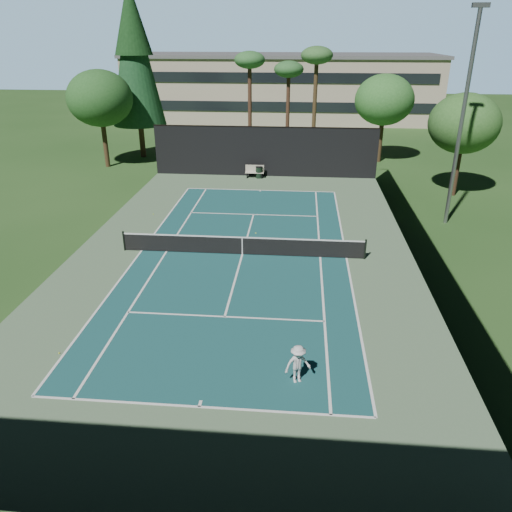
{
  "coord_description": "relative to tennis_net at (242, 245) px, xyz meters",
  "views": [
    {
      "loc": [
        2.89,
        -24.04,
        10.77
      ],
      "look_at": [
        1.0,
        -3.0,
        1.3
      ],
      "focal_mm": 35.0,
      "sensor_mm": 36.0,
      "label": 1
    }
  ],
  "objects": [
    {
      "name": "player",
      "position": [
        3.06,
        -10.32,
        0.15
      ],
      "size": [
        1.04,
        0.82,
        1.41
      ],
      "primitive_type": "imported",
      "rotation": [
        0.0,
        0.0,
        0.37
      ],
      "color": "silver",
      "rests_on": "ground"
    },
    {
      "name": "palm_b",
      "position": [
        1.5,
        26.0,
        6.8
      ],
      "size": [
        2.8,
        2.8,
        8.42
      ],
      "color": "#492D1F",
      "rests_on": "ground"
    },
    {
      "name": "fence",
      "position": [
        0.0,
        0.06,
        1.45
      ],
      "size": [
        18.04,
        32.05,
        4.03
      ],
      "color": "black",
      "rests_on": "ground"
    },
    {
      "name": "park_bench",
      "position": [
        -0.77,
        15.43,
        -0.01
      ],
      "size": [
        1.5,
        0.45,
        1.02
      ],
      "color": "beige",
      "rests_on": "ground"
    },
    {
      "name": "ground",
      "position": [
        0.0,
        0.0,
        -0.56
      ],
      "size": [
        160.0,
        160.0,
        0.0
      ],
      "primitive_type": "plane",
      "color": "#244A1B",
      "rests_on": "ground"
    },
    {
      "name": "tennis_ball_b",
      "position": [
        0.44,
        3.09,
        -0.52
      ],
      "size": [
        0.07,
        0.07,
        0.07
      ],
      "primitive_type": "sphere",
      "color": "#D2F437",
      "rests_on": "ground"
    },
    {
      "name": "campus_building",
      "position": [
        0.0,
        45.98,
        3.65
      ],
      "size": [
        40.5,
        12.5,
        8.3
      ],
      "color": "#BBAA91",
      "rests_on": "ground"
    },
    {
      "name": "decid_tree_a",
      "position": [
        10.0,
        22.0,
        4.86
      ],
      "size": [
        5.12,
        5.12,
        7.62
      ],
      "color": "#412F1C",
      "rests_on": "ground"
    },
    {
      "name": "tennis_net",
      "position": [
        0.0,
        0.0,
        0.0
      ],
      "size": [
        12.9,
        0.1,
        1.1
      ],
      "color": "black",
      "rests_on": "ground"
    },
    {
      "name": "tennis_ball_c",
      "position": [
        1.57,
        1.42,
        -0.53
      ],
      "size": [
        0.07,
        0.07,
        0.07
      ],
      "primitive_type": "sphere",
      "color": "#D1E734",
      "rests_on": "ground"
    },
    {
      "name": "palm_a",
      "position": [
        -2.0,
        24.0,
        7.63
      ],
      "size": [
        2.8,
        2.8,
        9.32
      ],
      "color": "#4A2E20",
      "rests_on": "ground"
    },
    {
      "name": "apron_slab",
      "position": [
        0.0,
        0.0,
        -0.55
      ],
      "size": [
        18.0,
        32.0,
        0.01
      ],
      "primitive_type": "cube",
      "color": "#557451",
      "rests_on": "ground"
    },
    {
      "name": "decid_tree_b",
      "position": [
        14.0,
        12.0,
        4.52
      ],
      "size": [
        4.8,
        4.8,
        7.14
      ],
      "color": "#422C1C",
      "rests_on": "ground"
    },
    {
      "name": "decid_tree_c",
      "position": [
        -14.0,
        18.0,
        5.21
      ],
      "size": [
        5.44,
        5.44,
        8.09
      ],
      "color": "#49341F",
      "rests_on": "ground"
    },
    {
      "name": "palm_c",
      "position": [
        4.0,
        23.0,
        8.05
      ],
      "size": [
        2.8,
        2.8,
        9.77
      ],
      "color": "#4A3720",
      "rests_on": "ground"
    },
    {
      "name": "court_surface",
      "position": [
        0.0,
        0.0,
        -0.55
      ],
      "size": [
        10.97,
        23.77,
        0.01
      ],
      "primitive_type": "cube",
      "color": "#184D4E",
      "rests_on": "ground"
    },
    {
      "name": "trash_bin",
      "position": [
        -0.4,
        15.38,
        -0.08
      ],
      "size": [
        0.56,
        0.56,
        0.95
      ],
      "color": "black",
      "rests_on": "ground"
    },
    {
      "name": "tennis_ball_d",
      "position": [
        -6.48,
        5.84,
        -0.52
      ],
      "size": [
        0.07,
        0.07,
        0.07
      ],
      "primitive_type": "sphere",
      "color": "#BEDD32",
      "rests_on": "ground"
    },
    {
      "name": "light_pole",
      "position": [
        12.0,
        6.0,
        5.9
      ],
      "size": [
        0.9,
        0.25,
        12.22
      ],
      "color": "gray",
      "rests_on": "ground"
    },
    {
      "name": "court_lines",
      "position": [
        0.0,
        0.0,
        -0.54
      ],
      "size": [
        11.07,
        23.87,
        0.01
      ],
      "color": "white",
      "rests_on": "ground"
    },
    {
      "name": "pine_tree",
      "position": [
        -12.0,
        22.0,
        9.0
      ],
      "size": [
        4.8,
        4.8,
        15.0
      ],
      "color": "#47311E",
      "rests_on": "ground"
    },
    {
      "name": "tennis_ball_a",
      "position": [
        -5.68,
        -9.52,
        -0.53
      ],
      "size": [
        0.06,
        0.06,
        0.06
      ],
      "primitive_type": "sphere",
      "color": "#C9D430",
      "rests_on": "ground"
    }
  ]
}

